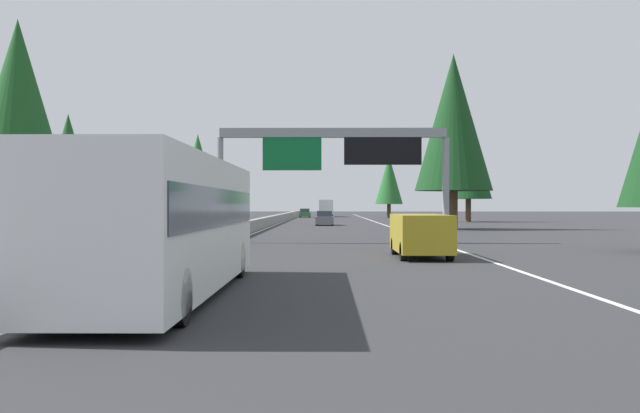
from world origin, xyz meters
name	(u,v)px	position (x,y,z in m)	size (l,w,h in m)	color
ground_plane	(264,228)	(60.00, 0.00, 0.00)	(320.00, 320.00, 0.00)	#2D2D30
median_barrier	(277,219)	(80.00, 0.30, 0.45)	(180.00, 0.56, 0.90)	gray
shoulder_stripe_right	(384,225)	(70.00, -11.52, 0.01)	(160.00, 0.16, 0.01)	silver
shoulder_stripe_median	(275,225)	(70.00, -0.25, 0.01)	(160.00, 0.16, 0.01)	silver
sign_gantry_overhead	(336,152)	(35.89, -6.04, 4.98)	(0.50, 12.68, 6.25)	gray
bus_distant_b	(168,220)	(13.73, -1.87, 1.72)	(11.50, 2.55, 3.10)	white
minivan_near_right	(420,233)	(25.33, -9.20, 0.95)	(5.00, 1.95, 1.69)	#AD931E
sedan_distant_a	(325,219)	(68.85, -5.35, 0.68)	(4.40, 1.80, 1.47)	slate
sedan_far_center	(305,213)	(114.10, -1.99, 0.68)	(4.40, 1.80, 1.47)	#2D6B38
box_truck_far_left	(326,208)	(120.10, -5.51, 1.61)	(8.50, 2.40, 2.95)	white
oncoming_near	(147,226)	(44.76, 6.54, 0.68)	(4.40, 1.80, 1.47)	#1E4793
conifer_right_mid	(453,122)	(57.29, -16.33, 9.08)	(6.57, 6.57, 14.93)	#4C3823
conifer_right_far	(468,158)	(83.42, -22.92, 7.82)	(5.66, 5.66, 12.87)	#4C3823
conifer_right_distant	(389,180)	(109.45, -15.56, 6.11)	(4.43, 4.43, 10.07)	#4C3823
conifer_left_near	(18,105)	(40.27, 13.32, 8.17)	(5.91, 5.91, 13.44)	#4C3823
conifer_left_mid	(68,159)	(55.18, 15.76, 5.82)	(4.22, 4.22, 9.58)	#4C3823
conifer_left_far	(198,167)	(101.46, 13.57, 7.67)	(5.55, 5.55, 12.61)	#4C3823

